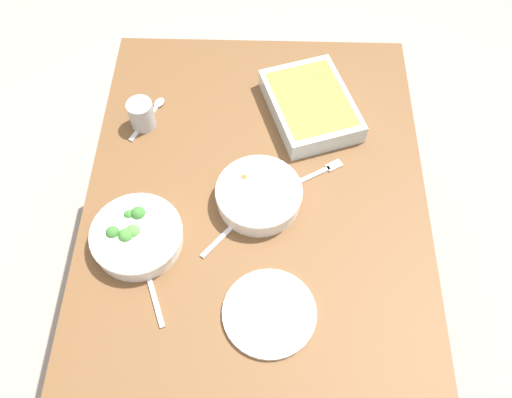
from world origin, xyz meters
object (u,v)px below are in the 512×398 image
side_plate (269,313)px  spoon_by_broccoli (151,284)px  baking_dish (311,105)px  spoon_by_stew (232,226)px  drink_cup (142,115)px  broccoli_bowl (136,236)px  spoon_spare (152,113)px  fork_on_table (318,173)px  stew_bowl (259,195)px

side_plate → spoon_by_broccoli: size_ratio=1.29×
baking_dish → spoon_by_stew: size_ratio=2.41×
drink_cup → spoon_by_stew: (-0.33, -0.27, -0.03)m
broccoli_bowl → spoon_spare: broccoli_bowl is taller
broccoli_bowl → baking_dish: 0.62m
spoon_spare → fork_on_table: bearing=-112.7°
drink_cup → fork_on_table: bearing=-107.9°
stew_bowl → drink_cup: (0.25, 0.34, 0.01)m
broccoli_bowl → spoon_by_stew: 0.24m
stew_bowl → spoon_by_stew: 0.11m
spoon_by_broccoli → fork_on_table: 0.53m
stew_bowl → fork_on_table: bearing=-59.8°
broccoli_bowl → fork_on_table: bearing=-64.4°
stew_bowl → spoon_by_stew: (-0.08, 0.07, -0.03)m
fork_on_table → broccoli_bowl: bearing=115.6°
side_plate → spoon_by_broccoli: (0.07, 0.29, -0.00)m
broccoli_bowl → spoon_spare: 0.42m
fork_on_table → stew_bowl: bearing=120.2°
baking_dish → spoon_by_stew: bearing=152.0°
spoon_spare → broccoli_bowl: bearing=-177.3°
drink_cup → baking_dish: bearing=-83.2°
stew_bowl → spoon_by_broccoli: bearing=133.9°
spoon_by_broccoli → spoon_by_stew: bearing=-49.0°
broccoli_bowl → drink_cup: 0.38m
stew_bowl → broccoli_bowl: 0.33m
stew_bowl → spoon_spare: (0.29, 0.32, -0.03)m
drink_cup → side_plate: (-0.56, -0.37, -0.03)m
side_plate → fork_on_table: (0.40, -0.13, -0.00)m
drink_cup → spoon_spare: 0.05m
broccoli_bowl → side_plate: bearing=-118.8°
spoon_by_stew → spoon_by_broccoli: size_ratio=0.87×
spoon_by_stew → spoon_by_broccoli: bearing=131.0°
stew_bowl → side_plate: bearing=-174.0°
broccoli_bowl → baking_dish: bearing=-45.3°
spoon_by_stew → fork_on_table: bearing=-52.4°
drink_cup → spoon_by_stew: 0.43m
spoon_by_broccoli → fork_on_table: bearing=-50.8°
stew_bowl → spoon_by_broccoli: size_ratio=1.32×
baking_dish → side_plate: bearing=170.0°
spoon_spare → stew_bowl: bearing=-132.4°
stew_bowl → baking_dish: 0.34m
baking_dish → spoon_by_broccoli: baking_dish is taller
drink_cup → stew_bowl: bearing=-126.8°
side_plate → baking_dish: bearing=-10.0°
broccoli_bowl → fork_on_table: 0.51m
baking_dish → spoon_by_stew: 0.44m
baking_dish → fork_on_table: size_ratio=2.19×
spoon_spare → fork_on_table: (-0.20, -0.48, -0.00)m
stew_bowl → broccoli_bowl: (-0.13, 0.30, -0.00)m
stew_bowl → spoon_by_stew: size_ratio=1.52×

